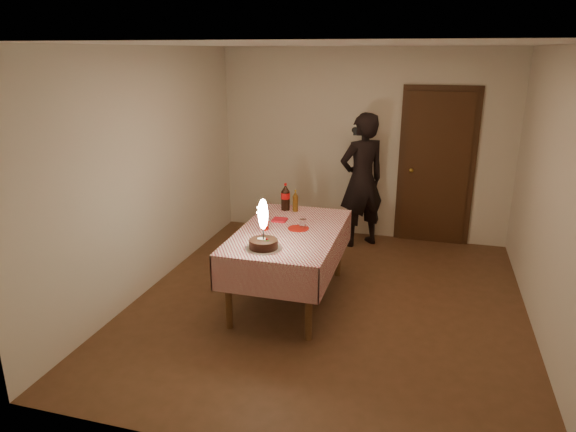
# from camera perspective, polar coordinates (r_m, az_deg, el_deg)

# --- Properties ---
(ground) EXTENTS (4.00, 4.50, 0.01)m
(ground) POSITION_cam_1_polar(r_m,az_deg,el_deg) (5.52, 4.47, -9.61)
(ground) COLOR brown
(ground) RESTS_ON ground
(room_shell) EXTENTS (4.04, 4.54, 2.62)m
(room_shell) POSITION_cam_1_polar(r_m,az_deg,el_deg) (5.05, 5.47, 7.65)
(room_shell) COLOR beige
(room_shell) RESTS_ON ground
(dining_table) EXTENTS (1.02, 1.72, 0.78)m
(dining_table) POSITION_cam_1_polar(r_m,az_deg,el_deg) (5.33, 0.15, -2.63)
(dining_table) COLOR brown
(dining_table) RESTS_ON ground
(birthday_cake) EXTENTS (0.34, 0.34, 0.48)m
(birthday_cake) POSITION_cam_1_polar(r_m,az_deg,el_deg) (4.77, -2.75, -2.26)
(birthday_cake) COLOR white
(birthday_cake) RESTS_ON dining_table
(red_plate) EXTENTS (0.22, 0.22, 0.01)m
(red_plate) POSITION_cam_1_polar(r_m,az_deg,el_deg) (5.33, 1.16, -1.40)
(red_plate) COLOR #AB130B
(red_plate) RESTS_ON dining_table
(red_cup) EXTENTS (0.08, 0.08, 0.10)m
(red_cup) POSITION_cam_1_polar(r_m,az_deg,el_deg) (5.30, -2.61, -1.00)
(red_cup) COLOR #B7180C
(red_cup) RESTS_ON dining_table
(clear_cup) EXTENTS (0.07, 0.07, 0.09)m
(clear_cup) POSITION_cam_1_polar(r_m,az_deg,el_deg) (5.35, 1.66, -0.83)
(clear_cup) COLOR white
(clear_cup) RESTS_ON dining_table
(napkin_stack) EXTENTS (0.15, 0.15, 0.02)m
(napkin_stack) POSITION_cam_1_polar(r_m,az_deg,el_deg) (5.58, -0.94, -0.43)
(napkin_stack) COLOR red
(napkin_stack) RESTS_ON dining_table
(cola_bottle) EXTENTS (0.10, 0.10, 0.32)m
(cola_bottle) POSITION_cam_1_polar(r_m,az_deg,el_deg) (5.92, -0.28, 2.11)
(cola_bottle) COLOR black
(cola_bottle) RESTS_ON dining_table
(amber_bottle_left) EXTENTS (0.06, 0.06, 0.26)m
(amber_bottle_left) POSITION_cam_1_polar(r_m,az_deg,el_deg) (5.87, 0.82, 1.64)
(amber_bottle_left) COLOR #5A370F
(amber_bottle_left) RESTS_ON dining_table
(photographer) EXTENTS (0.78, 0.75, 1.80)m
(photographer) POSITION_cam_1_polar(r_m,az_deg,el_deg) (6.90, 8.20, 3.93)
(photographer) COLOR black
(photographer) RESTS_ON ground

